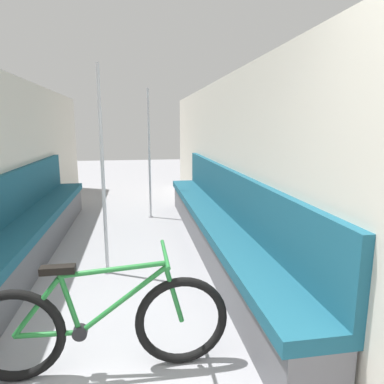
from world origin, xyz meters
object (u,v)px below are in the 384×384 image
bench_seat_row_right (216,225)px  bench_seat_row_left (26,234)px  grab_pole_far (103,176)px  bicycle (100,325)px  grab_pole_near (149,156)px

bench_seat_row_right → bench_seat_row_left: bearing=180.0°
bench_seat_row_left → grab_pole_far: (0.92, -0.43, 0.70)m
grab_pole_far → bench_seat_row_right: bearing=18.5°
bench_seat_row_left → bicycle: bearing=-62.8°
bicycle → bench_seat_row_left: bearing=127.5°
grab_pole_near → grab_pole_far: size_ratio=1.00×
bench_seat_row_right → bicycle: 2.28m
bench_seat_row_left → grab_pole_far: bearing=-25.0°
bicycle → grab_pole_far: size_ratio=0.76×
bicycle → grab_pole_near: grab_pole_near is taller
bench_seat_row_right → bicycle: size_ratio=3.12×
bench_seat_row_left → bench_seat_row_right: bearing=0.0°
grab_pole_near → bench_seat_row_left: bearing=-129.9°
bicycle → grab_pole_far: grab_pole_far is taller
bench_seat_row_right → grab_pole_near: (-0.72, 1.76, 0.70)m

